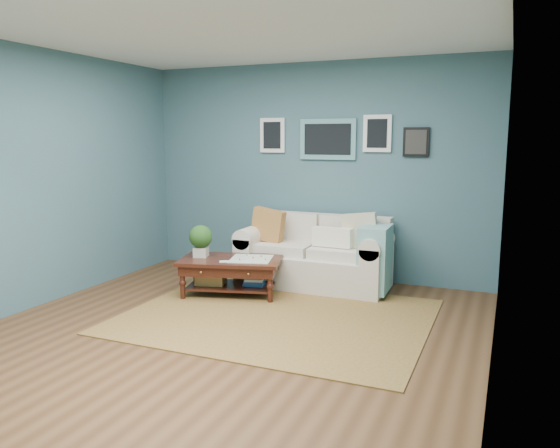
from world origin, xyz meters
The scene contains 4 objects.
room_shell centered at (0.01, 0.06, 1.36)m, with size 5.00×5.02×2.70m.
area_rug centered at (0.24, 0.76, 0.01)m, with size 2.94×2.36×0.01m, color brown.
loveseat centered at (0.27, 2.02, 0.38)m, with size 1.82×0.83×0.93m.
coffee_table centered at (-0.61, 1.25, 0.35)m, with size 1.26×0.93×0.79m.
Camera 1 is at (2.32, -4.05, 1.78)m, focal length 35.00 mm.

